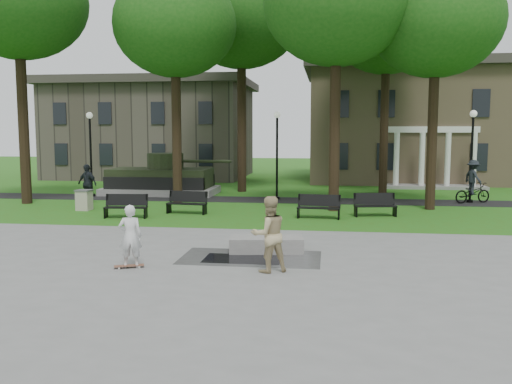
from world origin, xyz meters
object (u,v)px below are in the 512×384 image
at_px(concrete_block, 266,244).
at_px(trash_bin, 84,200).
at_px(park_bench_0, 126,205).
at_px(friend_watching, 269,234).
at_px(skateboarder, 130,236).
at_px(cyclist, 473,186).

bearing_deg(concrete_block, trash_bin, 140.66).
relative_size(concrete_block, park_bench_0, 1.20).
bearing_deg(friend_watching, trash_bin, -73.71).
bearing_deg(park_bench_0, skateboarder, -73.68).
relative_size(friend_watching, park_bench_0, 1.07).
relative_size(concrete_block, skateboarder, 1.30).
relative_size(skateboarder, park_bench_0, 0.92).
relative_size(park_bench_0, trash_bin, 1.91).
bearing_deg(trash_bin, friend_watching, -45.96).
bearing_deg(friend_watching, cyclist, -148.02).
bearing_deg(trash_bin, cyclist, 15.21).
bearing_deg(cyclist, skateboarder, 116.46).
height_order(park_bench_0, trash_bin, park_bench_0).
relative_size(concrete_block, friend_watching, 1.12).
distance_m(friend_watching, park_bench_0, 10.78).
distance_m(concrete_block, skateboarder, 4.18).
bearing_deg(park_bench_0, cyclist, 18.28).
height_order(concrete_block, park_bench_0, park_bench_0).
height_order(skateboarder, cyclist, cyclist).
bearing_deg(friend_watching, park_bench_0, -77.36).
bearing_deg(friend_watching, concrete_block, -109.67).
xyz_separation_m(skateboarder, cyclist, (12.52, 15.17, 0.04)).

